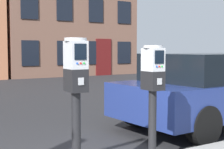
% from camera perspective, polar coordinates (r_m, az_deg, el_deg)
% --- Properties ---
extents(parking_meter_near_kerb, '(0.23, 0.26, 1.47)m').
position_cam_1_polar(parking_meter_near_kerb, '(3.29, -6.14, -1.80)').
color(parking_meter_near_kerb, black).
rests_on(parking_meter_near_kerb, sidewalk_slab).
extents(parking_meter_twin_adjacent, '(0.23, 0.26, 1.41)m').
position_cam_1_polar(parking_meter_twin_adjacent, '(3.79, 6.92, -1.68)').
color(parking_meter_twin_adjacent, black).
rests_on(parking_meter_twin_adjacent, sidewalk_slab).
extents(parked_car_red_compact, '(4.52, 2.06, 1.42)m').
position_cam_1_polar(parked_car_red_compact, '(7.02, 17.74, -2.09)').
color(parked_car_red_compact, navy).
rests_on(parked_car_red_compact, ground_plane).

